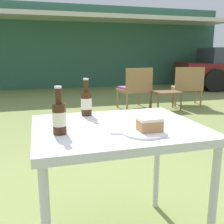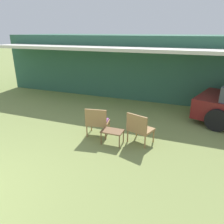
% 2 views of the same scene
% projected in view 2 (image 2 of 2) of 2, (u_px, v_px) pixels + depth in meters
% --- Properties ---
extents(cabin_building, '(10.73, 5.10, 2.60)m').
position_uv_depth(cabin_building, '(127.00, 62.00, 10.85)').
color(cabin_building, '#2D5B47').
rests_on(cabin_building, ground_plane).
extents(wicker_chair_cushioned, '(0.66, 0.57, 0.83)m').
position_uv_depth(wicker_chair_cushioned, '(97.00, 121.00, 6.00)').
color(wicker_chair_cushioned, '#9E7547').
rests_on(wicker_chair_cushioned, ground_plane).
extents(wicker_chair_plain, '(0.71, 0.64, 0.83)m').
position_uv_depth(wicker_chair_plain, '(139.00, 127.00, 5.58)').
color(wicker_chair_plain, '#9E7547').
rests_on(wicker_chair_plain, ground_plane).
extents(garden_side_table, '(0.55, 0.37, 0.37)m').
position_uv_depth(garden_side_table, '(112.00, 132.00, 5.61)').
color(garden_side_table, brown).
rests_on(garden_side_table, ground_plane).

